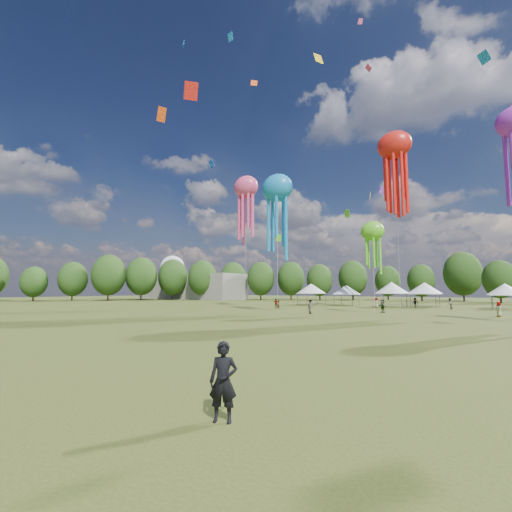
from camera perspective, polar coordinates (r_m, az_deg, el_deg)
The scene contains 10 objects.
ground at distance 17.71m, azimuth -20.75°, elevation -15.03°, with size 300.00×300.00×0.00m, color #384416.
observer_main at distance 8.55m, azimuth -5.39°, elevation -19.82°, with size 0.66×0.43×1.81m, color black.
spectator_near at distance 44.97m, azimuth 8.95°, elevation -8.23°, with size 0.86×0.67×1.78m, color gray.
spectators_far at distance 56.44m, azimuth 21.70°, elevation -7.41°, with size 31.46×19.25×1.73m.
festival_tents at distance 67.04m, azimuth 20.57°, elevation -5.05°, with size 36.97×9.79×4.42m.
show_kites at distance 56.86m, azimuth 19.63°, elevation 12.38°, with size 45.69×25.01×29.52m.
small_kites at distance 60.04m, azimuth 20.59°, elevation 25.20°, with size 72.84×61.26×44.29m.
treeline at distance 74.62m, azimuth 21.57°, elevation -2.49°, with size 201.57×95.24×13.43m.
hangar at distance 119.00m, azimuth -10.83°, elevation -5.02°, with size 40.00×12.00×8.00m, color gray.
radome at distance 135.09m, azimuth -13.60°, elevation -2.48°, with size 9.00×9.00×16.00m.
Camera 1 is at (14.50, -9.72, 3.01)m, focal length 24.34 mm.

